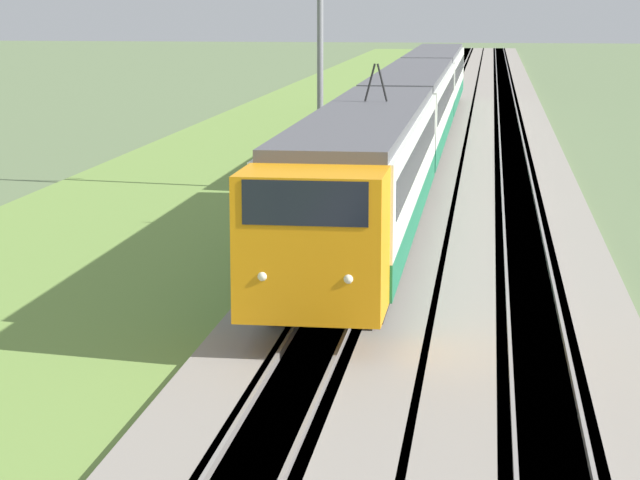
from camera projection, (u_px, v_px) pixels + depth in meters
The scene contains 7 objects.
ballast_main at pixel (414, 156), 54.12m from camera, with size 240.00×4.40×0.30m.
ballast_adjacent at pixel (513, 158), 53.55m from camera, with size 240.00×4.40×0.30m.
track_main at pixel (414, 156), 54.12m from camera, with size 240.00×1.57×0.45m.
track_adjacent at pixel (513, 158), 53.55m from camera, with size 240.00×1.57×0.45m.
grass_verge at pixel (271, 156), 54.97m from camera, with size 240.00×12.95×0.12m.
passenger_train at pixel (413, 107), 52.74m from camera, with size 61.91×2.88×5.07m.
catenary_mast_mid at pixel (322, 57), 43.68m from camera, with size 0.22×2.56×9.46m.
Camera 1 is at (-3.88, -3.24, 6.86)m, focal length 70.00 mm.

